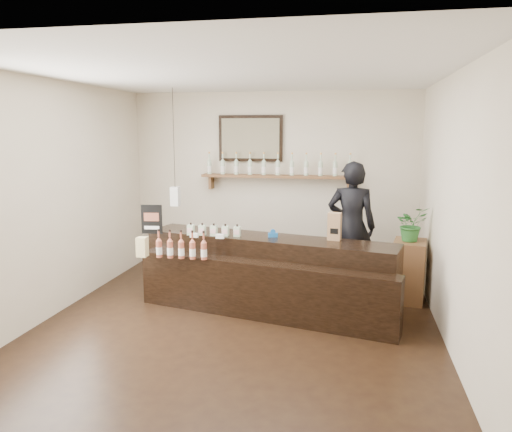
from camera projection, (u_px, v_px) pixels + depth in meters
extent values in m
plane|color=black|center=(238.00, 325.00, 5.72)|extent=(5.00, 5.00, 0.00)
plane|color=beige|center=(273.00, 182.00, 7.90)|extent=(4.50, 0.00, 4.50)
plane|color=beige|center=(144.00, 262.00, 3.07)|extent=(4.50, 0.00, 4.50)
plane|color=beige|center=(52.00, 199.00, 5.91)|extent=(0.00, 5.00, 5.00)
plane|color=beige|center=(452.00, 210.00, 5.06)|extent=(0.00, 5.00, 5.00)
plane|color=white|center=(236.00, 73.00, 5.25)|extent=(5.00, 5.00, 0.00)
cube|color=brown|center=(278.00, 176.00, 7.74)|extent=(2.40, 0.25, 0.04)
cube|color=brown|center=(211.00, 182.00, 7.99)|extent=(0.04, 0.20, 0.20)
cube|color=brown|center=(348.00, 185.00, 7.59)|extent=(0.04, 0.20, 0.20)
cube|color=black|center=(251.00, 138.00, 7.83)|extent=(1.02, 0.04, 0.72)
cube|color=#4E4532|center=(250.00, 138.00, 7.80)|extent=(0.92, 0.01, 0.62)
cube|color=white|center=(175.00, 196.00, 7.30)|extent=(0.12, 0.12, 0.28)
cylinder|color=black|center=(174.00, 138.00, 7.16)|extent=(0.01, 0.01, 1.41)
cylinder|color=beige|center=(209.00, 167.00, 7.93)|extent=(0.07, 0.07, 0.20)
cone|color=beige|center=(209.00, 159.00, 7.91)|extent=(0.07, 0.07, 0.05)
cylinder|color=beige|center=(209.00, 156.00, 7.90)|extent=(0.02, 0.02, 0.07)
cylinder|color=gold|center=(209.00, 153.00, 7.89)|extent=(0.03, 0.03, 0.02)
cylinder|color=white|center=(209.00, 169.00, 7.93)|extent=(0.07, 0.07, 0.09)
cylinder|color=beige|center=(223.00, 168.00, 7.89)|extent=(0.07, 0.07, 0.20)
cone|color=beige|center=(223.00, 160.00, 7.87)|extent=(0.07, 0.07, 0.05)
cylinder|color=beige|center=(223.00, 156.00, 7.86)|extent=(0.02, 0.02, 0.07)
cylinder|color=gold|center=(223.00, 153.00, 7.85)|extent=(0.03, 0.03, 0.02)
cylinder|color=white|center=(223.00, 169.00, 7.89)|extent=(0.07, 0.07, 0.09)
cylinder|color=beige|center=(236.00, 168.00, 7.85)|extent=(0.07, 0.07, 0.20)
cone|color=beige|center=(236.00, 160.00, 7.82)|extent=(0.07, 0.07, 0.05)
cylinder|color=beige|center=(236.00, 156.00, 7.81)|extent=(0.02, 0.02, 0.07)
cylinder|color=gold|center=(236.00, 153.00, 7.81)|extent=(0.03, 0.03, 0.02)
cylinder|color=white|center=(236.00, 169.00, 7.85)|extent=(0.07, 0.07, 0.09)
cylinder|color=beige|center=(250.00, 168.00, 7.80)|extent=(0.07, 0.07, 0.20)
cone|color=beige|center=(250.00, 160.00, 7.78)|extent=(0.07, 0.07, 0.05)
cylinder|color=beige|center=(250.00, 156.00, 7.77)|extent=(0.02, 0.02, 0.07)
cylinder|color=gold|center=(250.00, 153.00, 7.76)|extent=(0.03, 0.03, 0.02)
cylinder|color=white|center=(250.00, 169.00, 7.81)|extent=(0.07, 0.07, 0.09)
cylinder|color=beige|center=(264.00, 168.00, 7.76)|extent=(0.07, 0.07, 0.20)
cone|color=beige|center=(264.00, 160.00, 7.74)|extent=(0.07, 0.07, 0.05)
cylinder|color=beige|center=(264.00, 156.00, 7.73)|extent=(0.02, 0.02, 0.07)
cylinder|color=gold|center=(264.00, 153.00, 7.72)|extent=(0.03, 0.03, 0.02)
cylinder|color=white|center=(264.00, 170.00, 7.77)|extent=(0.07, 0.07, 0.09)
cylinder|color=beige|center=(278.00, 168.00, 7.72)|extent=(0.07, 0.07, 0.20)
cone|color=beige|center=(278.00, 160.00, 7.70)|extent=(0.07, 0.07, 0.05)
cylinder|color=beige|center=(278.00, 156.00, 7.69)|extent=(0.02, 0.02, 0.07)
cylinder|color=gold|center=(278.00, 153.00, 7.68)|extent=(0.03, 0.03, 0.02)
cylinder|color=white|center=(278.00, 170.00, 7.73)|extent=(0.07, 0.07, 0.09)
cylinder|color=beige|center=(292.00, 169.00, 7.68)|extent=(0.07, 0.07, 0.20)
cone|color=beige|center=(292.00, 160.00, 7.66)|extent=(0.07, 0.07, 0.05)
cylinder|color=beige|center=(292.00, 156.00, 7.65)|extent=(0.02, 0.02, 0.07)
cylinder|color=gold|center=(292.00, 153.00, 7.64)|extent=(0.03, 0.03, 0.02)
cylinder|color=white|center=(292.00, 170.00, 7.68)|extent=(0.07, 0.07, 0.09)
cylinder|color=beige|center=(306.00, 169.00, 7.64)|extent=(0.07, 0.07, 0.20)
cone|color=beige|center=(306.00, 161.00, 7.62)|extent=(0.07, 0.07, 0.05)
cylinder|color=beige|center=(306.00, 157.00, 7.61)|extent=(0.02, 0.02, 0.07)
cylinder|color=gold|center=(306.00, 154.00, 7.60)|extent=(0.03, 0.03, 0.02)
cylinder|color=white|center=(306.00, 170.00, 7.64)|extent=(0.07, 0.07, 0.09)
cylinder|color=beige|center=(321.00, 169.00, 7.60)|extent=(0.07, 0.07, 0.20)
cone|color=beige|center=(321.00, 161.00, 7.58)|extent=(0.07, 0.07, 0.05)
cylinder|color=beige|center=(321.00, 157.00, 7.57)|extent=(0.02, 0.02, 0.07)
cylinder|color=gold|center=(321.00, 154.00, 7.56)|extent=(0.03, 0.03, 0.02)
cylinder|color=white|center=(321.00, 170.00, 7.60)|extent=(0.07, 0.07, 0.09)
cylinder|color=beige|center=(335.00, 169.00, 7.56)|extent=(0.07, 0.07, 0.20)
cone|color=beige|center=(335.00, 161.00, 7.54)|extent=(0.07, 0.07, 0.05)
cylinder|color=beige|center=(335.00, 157.00, 7.52)|extent=(0.02, 0.02, 0.07)
cylinder|color=gold|center=(336.00, 154.00, 7.52)|extent=(0.03, 0.03, 0.02)
cylinder|color=white|center=(335.00, 171.00, 7.56)|extent=(0.07, 0.07, 0.09)
cylinder|color=beige|center=(350.00, 169.00, 7.52)|extent=(0.07, 0.07, 0.20)
cone|color=beige|center=(350.00, 161.00, 7.49)|extent=(0.07, 0.07, 0.05)
cylinder|color=beige|center=(350.00, 157.00, 7.48)|extent=(0.02, 0.02, 0.07)
cylinder|color=gold|center=(350.00, 154.00, 7.48)|extent=(0.03, 0.03, 0.02)
cylinder|color=white|center=(350.00, 171.00, 7.52)|extent=(0.07, 0.07, 0.09)
cube|color=black|center=(268.00, 272.00, 6.28)|extent=(3.25, 1.27, 0.90)
cube|color=black|center=(262.00, 290.00, 5.89)|extent=(3.19, 0.99, 0.68)
cube|color=white|center=(194.00, 235.00, 6.17)|extent=(0.10, 0.04, 0.05)
cube|color=white|center=(220.00, 236.00, 6.10)|extent=(0.10, 0.04, 0.05)
cube|color=#D4C281|center=(142.00, 252.00, 6.10)|extent=(0.12, 0.12, 0.12)
cube|color=#D4C281|center=(142.00, 242.00, 6.08)|extent=(0.12, 0.12, 0.12)
cube|color=beige|center=(191.00, 230.00, 6.33)|extent=(0.08, 0.08, 0.13)
cube|color=beige|center=(190.00, 230.00, 6.29)|extent=(0.07, 0.00, 0.06)
cylinder|color=black|center=(191.00, 224.00, 6.32)|extent=(0.02, 0.02, 0.03)
cube|color=beige|center=(202.00, 230.00, 6.30)|extent=(0.08, 0.08, 0.13)
cube|color=beige|center=(201.00, 231.00, 6.26)|extent=(0.07, 0.00, 0.06)
cylinder|color=black|center=(202.00, 224.00, 6.29)|extent=(0.02, 0.02, 0.03)
cube|color=beige|center=(214.00, 231.00, 6.28)|extent=(0.08, 0.08, 0.13)
cube|color=beige|center=(213.00, 231.00, 6.24)|extent=(0.07, 0.00, 0.06)
cylinder|color=black|center=(214.00, 225.00, 6.26)|extent=(0.02, 0.02, 0.03)
cube|color=beige|center=(225.00, 231.00, 6.25)|extent=(0.08, 0.08, 0.13)
cube|color=beige|center=(225.00, 232.00, 6.21)|extent=(0.07, 0.00, 0.06)
cylinder|color=black|center=(225.00, 225.00, 6.24)|extent=(0.02, 0.02, 0.03)
cube|color=beige|center=(237.00, 232.00, 6.22)|extent=(0.08, 0.08, 0.13)
cube|color=beige|center=(236.00, 232.00, 6.18)|extent=(0.07, 0.00, 0.06)
cylinder|color=black|center=(237.00, 226.00, 6.21)|extent=(0.02, 0.02, 0.03)
cylinder|color=#A75038|center=(159.00, 249.00, 6.05)|extent=(0.07, 0.07, 0.20)
cone|color=#A75038|center=(159.00, 239.00, 6.03)|extent=(0.07, 0.07, 0.05)
cylinder|color=#A75038|center=(159.00, 234.00, 6.02)|extent=(0.02, 0.02, 0.07)
cylinder|color=black|center=(158.00, 230.00, 6.01)|extent=(0.03, 0.03, 0.02)
cylinder|color=white|center=(159.00, 251.00, 6.05)|extent=(0.07, 0.07, 0.09)
cylinder|color=#A75038|center=(170.00, 250.00, 6.02)|extent=(0.07, 0.07, 0.20)
cone|color=#A75038|center=(170.00, 239.00, 6.00)|extent=(0.07, 0.07, 0.05)
cylinder|color=#A75038|center=(170.00, 234.00, 5.99)|extent=(0.02, 0.02, 0.07)
cylinder|color=black|center=(170.00, 231.00, 5.98)|extent=(0.03, 0.03, 0.02)
cylinder|color=white|center=(170.00, 251.00, 6.03)|extent=(0.07, 0.07, 0.09)
cylinder|color=#A75038|center=(181.00, 250.00, 6.00)|extent=(0.07, 0.07, 0.20)
cone|color=#A75038|center=(181.00, 240.00, 5.98)|extent=(0.07, 0.07, 0.05)
cylinder|color=#A75038|center=(181.00, 235.00, 5.97)|extent=(0.02, 0.02, 0.07)
cylinder|color=black|center=(181.00, 231.00, 5.96)|extent=(0.03, 0.03, 0.02)
cylinder|color=white|center=(181.00, 252.00, 6.00)|extent=(0.07, 0.07, 0.09)
cylinder|color=#A75038|center=(193.00, 251.00, 5.97)|extent=(0.07, 0.07, 0.20)
cone|color=#A75038|center=(192.00, 240.00, 5.95)|extent=(0.07, 0.07, 0.05)
cylinder|color=#A75038|center=(192.00, 235.00, 5.94)|extent=(0.02, 0.02, 0.07)
cylinder|color=black|center=(192.00, 232.00, 5.93)|extent=(0.03, 0.03, 0.02)
cylinder|color=white|center=(193.00, 252.00, 5.97)|extent=(0.07, 0.07, 0.09)
cylinder|color=#A75038|center=(204.00, 251.00, 5.94)|extent=(0.07, 0.07, 0.20)
cone|color=#A75038|center=(204.00, 241.00, 5.92)|extent=(0.07, 0.07, 0.05)
cylinder|color=#A75038|center=(204.00, 236.00, 5.91)|extent=(0.02, 0.02, 0.07)
cylinder|color=black|center=(204.00, 232.00, 5.91)|extent=(0.03, 0.03, 0.02)
cylinder|color=white|center=(204.00, 253.00, 5.95)|extent=(0.07, 0.07, 0.09)
cube|color=black|center=(152.00, 219.00, 6.37)|extent=(0.27, 0.06, 0.37)
cube|color=brown|center=(151.00, 217.00, 6.35)|extent=(0.19, 0.03, 0.11)
cube|color=white|center=(152.00, 228.00, 6.37)|extent=(0.19, 0.03, 0.04)
cube|color=olive|center=(334.00, 226.00, 5.99)|extent=(0.17, 0.14, 0.33)
cube|color=black|center=(334.00, 231.00, 5.95)|extent=(0.09, 0.02, 0.07)
cube|color=#185EAB|center=(273.00, 235.00, 6.18)|extent=(0.12, 0.07, 0.05)
cylinder|color=#185EAB|center=(273.00, 232.00, 6.18)|extent=(0.07, 0.04, 0.06)
cube|color=brown|center=(409.00, 271.00, 6.49)|extent=(0.48, 0.60, 0.80)
imported|color=#2C6E2C|center=(411.00, 224.00, 6.38)|extent=(0.52, 0.50, 0.45)
imported|color=black|center=(352.00, 218.00, 6.81)|extent=(0.78, 0.54, 2.03)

